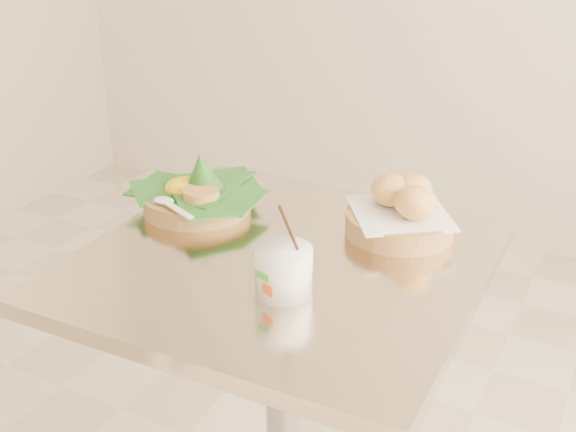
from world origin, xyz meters
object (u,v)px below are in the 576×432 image
at_px(bread_basket, 402,212).
at_px(rice_basket, 196,193).
at_px(coffee_mug, 283,269).
at_px(cafe_table, 283,357).

bearing_deg(bread_basket, rice_basket, -167.22).
xyz_separation_m(rice_basket, coffee_mug, (0.31, -0.21, 0.01)).
bearing_deg(rice_basket, bread_basket, 12.78).
relative_size(cafe_table, bread_basket, 3.05).
bearing_deg(cafe_table, rice_basket, 158.75).
distance_m(bread_basket, coffee_mug, 0.32).
height_order(cafe_table, rice_basket, rice_basket).
distance_m(rice_basket, bread_basket, 0.42).
relative_size(rice_basket, bread_basket, 1.11).
bearing_deg(cafe_table, coffee_mug, -62.29).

